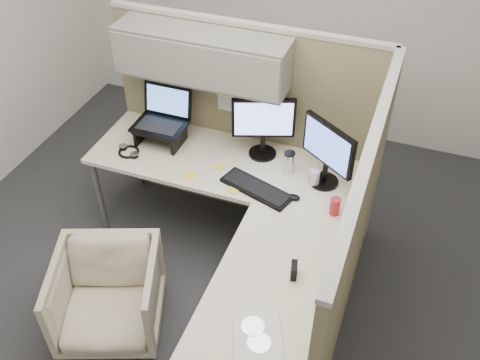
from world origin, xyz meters
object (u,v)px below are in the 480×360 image
(desk, at_px, (237,211))
(monitor_left, at_px, (263,123))
(keyboard, at_px, (256,189))
(office_chair, at_px, (108,293))

(desk, height_order, monitor_left, monitor_left)
(monitor_left, relative_size, keyboard, 0.93)
(monitor_left, bearing_deg, desk, -107.57)
(monitor_left, height_order, keyboard, monitor_left)
(desk, relative_size, office_chair, 3.00)
(office_chair, bearing_deg, monitor_left, 42.38)
(keyboard, bearing_deg, office_chair, -112.14)
(desk, height_order, keyboard, keyboard)
(desk, bearing_deg, monitor_left, 92.09)
(monitor_left, bearing_deg, office_chair, -136.45)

